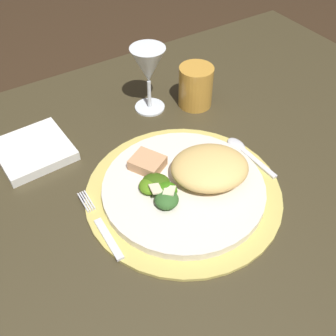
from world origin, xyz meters
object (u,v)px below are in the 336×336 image
at_px(dining_table, 149,241).
at_px(fork, 102,227).
at_px(napkin, 34,150).
at_px(spoon, 243,150).
at_px(dinner_plate, 184,188).
at_px(wine_glass, 148,67).
at_px(amber_tumbler, 196,86).

relative_size(dining_table, fork, 9.09).
bearing_deg(napkin, dining_table, -56.33).
xyz_separation_m(dining_table, spoon, (0.21, -0.01, 0.16)).
bearing_deg(spoon, dining_table, 176.49).
bearing_deg(napkin, dinner_plate, -51.79).
bearing_deg(dining_table, napkin, 123.67).
bearing_deg(spoon, napkin, 148.03).
xyz_separation_m(fork, wine_glass, (0.23, 0.24, 0.09)).
xyz_separation_m(dining_table, fork, (-0.10, -0.03, 0.16)).
xyz_separation_m(wine_glass, amber_tumbler, (0.09, -0.04, -0.05)).
distance_m(dining_table, wine_glass, 0.35).
bearing_deg(amber_tumbler, dinner_plate, -128.97).
relative_size(fork, wine_glass, 1.09).
bearing_deg(dining_table, fork, -161.45).
bearing_deg(spoon, fork, -176.08).
bearing_deg(fork, napkin, 97.87).
bearing_deg(spoon, dinner_plate, -170.88).
bearing_deg(dinner_plate, dining_table, 145.10).
relative_size(dinner_plate, amber_tumbler, 3.12).
height_order(dining_table, napkin, napkin).
distance_m(dining_table, dinner_plate, 0.17).
xyz_separation_m(spoon, amber_tumbler, (0.01, 0.18, 0.04)).
relative_size(fork, napkin, 1.18).
distance_m(dining_table, spoon, 0.26).
distance_m(napkin, amber_tumbler, 0.35).
bearing_deg(dinner_plate, napkin, 128.21).
height_order(fork, spoon, spoon).
xyz_separation_m(napkin, wine_glass, (0.26, 0.01, 0.09)).
distance_m(wine_glass, amber_tumbler, 0.11).
xyz_separation_m(dinner_plate, spoon, (0.15, 0.02, -0.01)).
distance_m(spoon, amber_tumbler, 0.19).
bearing_deg(dinner_plate, wine_glass, 72.90).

